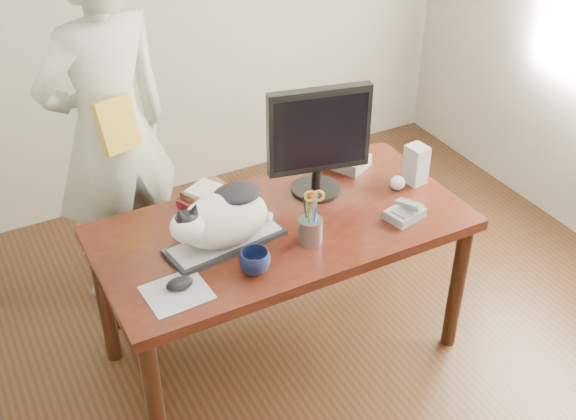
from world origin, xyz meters
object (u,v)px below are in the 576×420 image
(mouse, at_px, (179,284))
(baseball, at_px, (398,183))
(monitor, at_px, (319,136))
(pen_cup, at_px, (311,228))
(cat, at_px, (221,218))
(speaker, at_px, (416,164))
(keyboard, at_px, (225,242))
(phone, at_px, (405,213))
(calculator, at_px, (345,160))
(person, at_px, (110,133))
(coffee_mug, at_px, (255,262))
(desk, at_px, (275,241))
(book_stack, at_px, (206,195))

(mouse, height_order, baseball, baseball)
(monitor, height_order, pen_cup, monitor)
(cat, xyz_separation_m, speaker, (1.00, 0.04, -0.05))
(keyboard, height_order, phone, phone)
(monitor, xyz_separation_m, calculator, (0.24, 0.15, -0.26))
(speaker, distance_m, person, 1.44)
(mouse, bearing_deg, coffee_mug, -11.10)
(desk, height_order, baseball, baseball)
(keyboard, relative_size, coffee_mug, 4.25)
(phone, relative_size, speaker, 0.96)
(cat, xyz_separation_m, calculator, (0.79, 0.32, -0.11))
(phone, bearing_deg, person, 121.03)
(mouse, distance_m, phone, 1.04)
(keyboard, bearing_deg, speaker, -5.61)
(mouse, distance_m, coffee_mug, 0.30)
(pen_cup, relative_size, coffee_mug, 2.09)
(desk, xyz_separation_m, cat, (-0.29, -0.11, 0.29))
(cat, xyz_separation_m, mouse, (-0.25, -0.17, -0.12))
(calculator, bearing_deg, desk, 175.84)
(baseball, xyz_separation_m, book_stack, (-0.82, 0.32, 0.00))
(phone, xyz_separation_m, baseball, (0.10, 0.20, 0.01))
(desk, distance_m, monitor, 0.51)
(pen_cup, bearing_deg, monitor, 55.55)
(phone, bearing_deg, cat, 154.16)
(desk, xyz_separation_m, phone, (0.49, -0.29, 0.17))
(mouse, distance_m, speaker, 1.27)
(baseball, bearing_deg, speaker, 8.06)
(pen_cup, distance_m, person, 1.13)
(cat, bearing_deg, mouse, -153.74)
(coffee_mug, height_order, person, person)
(keyboard, xyz_separation_m, cat, (-0.02, -0.00, 0.13))
(mouse, xyz_separation_m, calculator, (1.04, 0.49, 0.01))
(coffee_mug, height_order, book_stack, coffee_mug)
(speaker, height_order, calculator, speaker)
(baseball, distance_m, calculator, 0.31)
(keyboard, bearing_deg, coffee_mug, -89.34)
(monitor, relative_size, baseball, 7.64)
(cat, distance_m, book_stack, 0.36)
(pen_cup, bearing_deg, coffee_mug, -166.78)
(baseball, bearing_deg, book_stack, 158.92)
(speaker, relative_size, book_stack, 0.71)
(coffee_mug, height_order, speaker, speaker)
(pen_cup, relative_size, phone, 1.40)
(cat, height_order, coffee_mug, cat)
(calculator, bearing_deg, speaker, -81.21)
(mouse, bearing_deg, phone, -3.98)
(pen_cup, height_order, speaker, pen_cup)
(pen_cup, xyz_separation_m, mouse, (-0.59, -0.03, -0.05))
(mouse, xyz_separation_m, phone, (1.04, -0.01, -0.00))
(pen_cup, bearing_deg, book_stack, 118.90)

